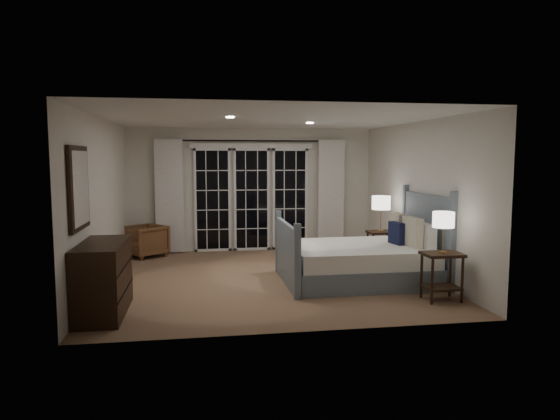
{
  "coord_description": "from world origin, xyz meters",
  "views": [
    {
      "loc": [
        -1.04,
        -7.71,
        1.91
      ],
      "look_at": [
        0.25,
        0.36,
        1.05
      ],
      "focal_mm": 32.0,
      "sensor_mm": 36.0,
      "label": 1
    }
  ],
  "objects": [
    {
      "name": "nightstand_left",
      "position": [
        2.13,
        -1.6,
        0.43
      ],
      "size": [
        0.5,
        0.4,
        0.65
      ],
      "color": "#302010",
      "rests_on": "floor"
    },
    {
      "name": "curtain_right",
      "position": [
        1.65,
        2.38,
        1.15
      ],
      "size": [
        0.55,
        0.1,
        2.25
      ],
      "primitive_type": "cube",
      "color": "white",
      "rests_on": "curtain_rod"
    },
    {
      "name": "ceiling",
      "position": [
        0.0,
        0.0,
        2.5
      ],
      "size": [
        5.0,
        5.0,
        0.0
      ],
      "primitive_type": "plane",
      "rotation": [
        3.14,
        0.0,
        0.0
      ],
      "color": "silver",
      "rests_on": "wall_back"
    },
    {
      "name": "lamp_left",
      "position": [
        2.13,
        -1.6,
        1.09
      ],
      "size": [
        0.28,
        0.28,
        0.55
      ],
      "color": "tan",
      "rests_on": "nightstand_left"
    },
    {
      "name": "nightstand_right",
      "position": [
        2.17,
        0.81,
        0.38
      ],
      "size": [
        0.45,
        0.36,
        0.59
      ],
      "color": "#302010",
      "rests_on": "floor"
    },
    {
      "name": "dresser",
      "position": [
        -2.23,
        -1.49,
        0.44
      ],
      "size": [
        0.53,
        1.25,
        0.89
      ],
      "color": "#302010",
      "rests_on": "floor"
    },
    {
      "name": "french_doors",
      "position": [
        0.0,
        2.46,
        1.09
      ],
      "size": [
        2.5,
        0.04,
        2.2
      ],
      "color": "black",
      "rests_on": "wall_back"
    },
    {
      "name": "curtain_rod",
      "position": [
        0.0,
        2.4,
        2.25
      ],
      "size": [
        3.5,
        0.03,
        0.03
      ],
      "primitive_type": "cylinder",
      "rotation": [
        0.0,
        1.57,
        0.0
      ],
      "color": "black",
      "rests_on": "wall_back"
    },
    {
      "name": "wall_front",
      "position": [
        0.0,
        -2.5,
        1.25
      ],
      "size": [
        5.0,
        0.02,
        2.5
      ],
      "primitive_type": "cube",
      "color": "beige",
      "rests_on": "floor"
    },
    {
      "name": "wall_left",
      "position": [
        -2.5,
        0.0,
        1.25
      ],
      "size": [
        0.02,
        5.0,
        2.5
      ],
      "primitive_type": "cube",
      "color": "beige",
      "rests_on": "floor"
    },
    {
      "name": "bed",
      "position": [
        1.41,
        -0.41,
        0.34
      ],
      "size": [
        2.3,
        1.65,
        1.34
      ],
      "color": "slate",
      "rests_on": "floor"
    },
    {
      "name": "floor",
      "position": [
        0.0,
        0.0,
        0.0
      ],
      "size": [
        5.0,
        5.0,
        0.0
      ],
      "primitive_type": "plane",
      "color": "#936E4F",
      "rests_on": "ground"
    },
    {
      "name": "curtain_left",
      "position": [
        -1.65,
        2.38,
        1.15
      ],
      "size": [
        0.55,
        0.1,
        2.25
      ],
      "primitive_type": "cube",
      "color": "white",
      "rests_on": "curtain_rod"
    },
    {
      "name": "armchair",
      "position": [
        -2.1,
        2.1,
        0.31
      ],
      "size": [
        0.94,
        0.93,
        0.62
      ],
      "primitive_type": "imported",
      "rotation": [
        0.0,
        0.0,
        -0.95
      ],
      "color": "brown",
      "rests_on": "floor"
    },
    {
      "name": "downlight_a",
      "position": [
        0.8,
        0.6,
        2.49
      ],
      "size": [
        0.12,
        0.12,
        0.01
      ],
      "primitive_type": "cylinder",
      "color": "white",
      "rests_on": "ceiling"
    },
    {
      "name": "downlight_b",
      "position": [
        -0.6,
        -0.4,
        2.49
      ],
      "size": [
        0.12,
        0.12,
        0.01
      ],
      "primitive_type": "cylinder",
      "color": "white",
      "rests_on": "ceiling"
    },
    {
      "name": "wall_right",
      "position": [
        2.5,
        0.0,
        1.25
      ],
      "size": [
        0.02,
        5.0,
        2.5
      ],
      "primitive_type": "cube",
      "color": "beige",
      "rests_on": "floor"
    },
    {
      "name": "lamp_right",
      "position": [
        2.17,
        0.81,
        1.1
      ],
      "size": [
        0.33,
        0.33,
        0.64
      ],
      "color": "tan",
      "rests_on": "nightstand_right"
    },
    {
      "name": "wall_back",
      "position": [
        0.0,
        2.5,
        1.25
      ],
      "size": [
        5.0,
        0.02,
        2.5
      ],
      "primitive_type": "cube",
      "color": "beige",
      "rests_on": "floor"
    },
    {
      "name": "mirror",
      "position": [
        -2.47,
        -1.49,
        1.55
      ],
      "size": [
        0.05,
        0.85,
        1.0
      ],
      "color": "#302010",
      "rests_on": "wall_left"
    }
  ]
}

